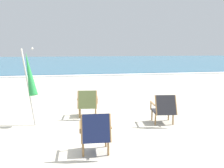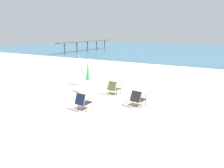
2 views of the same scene
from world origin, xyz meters
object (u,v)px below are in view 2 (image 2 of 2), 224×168
beach_chair_far_center (138,98)px  beach_chair_front_left (114,88)px  umbrella_furled_white (83,66)px  umbrella_furled_green (88,71)px  beach_chair_mid_center (83,101)px

beach_chair_far_center → beach_chair_front_left: bearing=150.0°
beach_chair_far_center → umbrella_furled_white: size_ratio=0.38×
umbrella_furled_white → umbrella_furled_green: bearing=-42.7°
beach_chair_front_left → beach_chair_mid_center: bearing=-92.8°
beach_chair_far_center → umbrella_furled_white: umbrella_furled_white is taller
beach_chair_mid_center → beach_chair_far_center: bearing=38.7°
beach_chair_mid_center → umbrella_furled_white: bearing=126.7°
beach_chair_front_left → umbrella_furled_green: (-1.54, -0.34, 0.89)m
beach_chair_front_left → beach_chair_far_center: (1.90, -1.10, -0.00)m
beach_chair_far_center → umbrella_furled_white: (-4.62, 1.85, 0.94)m
beach_chair_front_left → beach_chair_mid_center: beach_chair_mid_center is taller
beach_chair_front_left → umbrella_furled_green: size_ratio=0.40×
beach_chair_mid_center → umbrella_furled_green: size_ratio=0.40×
beach_chair_front_left → beach_chair_far_center: size_ratio=1.00×
beach_chair_mid_center → umbrella_furled_green: 2.90m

